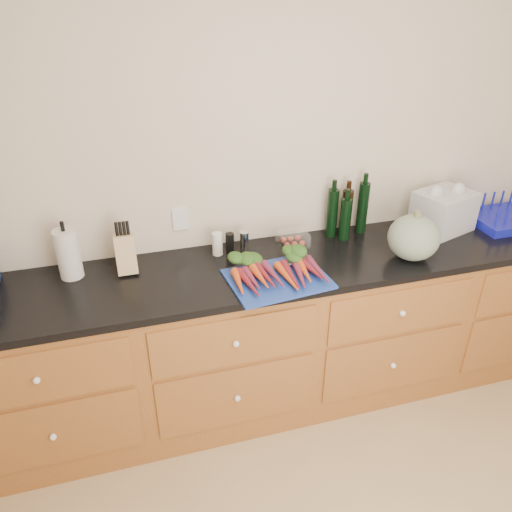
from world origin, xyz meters
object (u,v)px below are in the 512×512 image
object	(u,v)px
carrots	(275,269)
paper_towel	(68,254)
squash	(414,237)
cutting_board	(278,279)
dish_rack	(506,217)
knife_block	(126,254)
tomato_box	(293,239)

from	to	relation	value
carrots	paper_towel	bearing A→B (deg)	164.28
carrots	squash	world-z (taller)	squash
cutting_board	dish_rack	size ratio (longest dim) A/B	1.16
cutting_board	knife_block	bearing A→B (deg)	157.13
squash	paper_towel	distance (m)	1.77
knife_block	cutting_board	bearing A→B (deg)	-22.87
carrots	dish_rack	world-z (taller)	dish_rack
carrots	dish_rack	size ratio (longest dim) A/B	1.07
carrots	dish_rack	xyz separation A→B (m)	(1.54, 0.20, 0.00)
dish_rack	paper_towel	bearing A→B (deg)	178.19
tomato_box	dish_rack	bearing A→B (deg)	-3.83
squash	cutting_board	bearing A→B (deg)	-178.58
tomato_box	dish_rack	distance (m)	1.35
carrots	tomato_box	world-z (taller)	same
carrots	knife_block	size ratio (longest dim) A/B	2.25
carrots	dish_rack	bearing A→B (deg)	7.27
carrots	squash	size ratio (longest dim) A/B	1.65
squash	paper_towel	world-z (taller)	paper_towel
carrots	dish_rack	distance (m)	1.55
carrots	paper_towel	size ratio (longest dim) A/B	1.75
knife_block	tomato_box	world-z (taller)	knife_block
dish_rack	knife_block	bearing A→B (deg)	178.47
paper_towel	knife_block	bearing A→B (deg)	-4.20
cutting_board	squash	xyz separation A→B (m)	(0.76, 0.02, 0.12)
cutting_board	paper_towel	bearing A→B (deg)	161.98
dish_rack	squash	bearing A→B (deg)	-164.28
paper_towel	squash	bearing A→B (deg)	-9.82
cutting_board	paper_towel	distance (m)	1.04
cutting_board	knife_block	world-z (taller)	knife_block
squash	dish_rack	xyz separation A→B (m)	(0.79, 0.22, -0.08)
cutting_board	carrots	xyz separation A→B (m)	(0.00, 0.04, 0.03)
cutting_board	tomato_box	xyz separation A→B (m)	(0.20, 0.33, 0.03)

